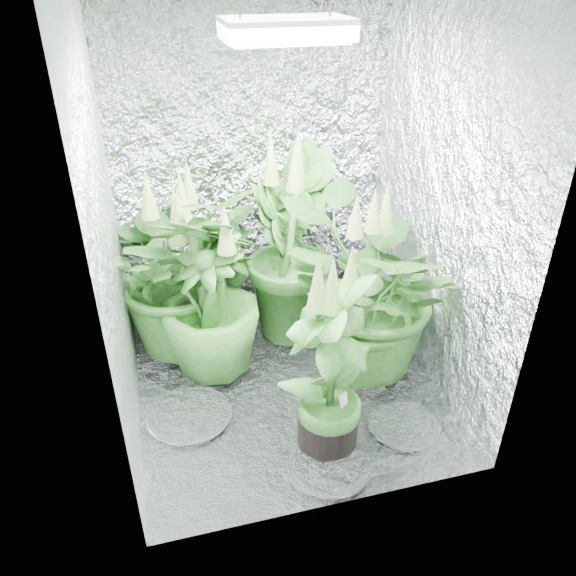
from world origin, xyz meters
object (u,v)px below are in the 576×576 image
(plant_c, at_px, (290,249))
(circulation_fan, at_px, (354,297))
(grow_lamp, at_px, (286,30))
(plant_b, at_px, (223,289))
(plant_f, at_px, (330,369))
(plant_a, at_px, (177,268))
(plant_d, at_px, (210,298))
(plant_e, at_px, (373,295))

(plant_c, relative_size, circulation_fan, 3.75)
(grow_lamp, relative_size, circulation_fan, 1.50)
(grow_lamp, distance_m, circulation_fan, 1.89)
(grow_lamp, bearing_deg, plant_b, 117.10)
(plant_f, xyz_separation_m, circulation_fan, (0.53, 1.06, -0.34))
(plant_b, relative_size, plant_c, 0.70)
(plant_b, distance_m, plant_c, 0.46)
(plant_b, height_order, circulation_fan, plant_b)
(grow_lamp, xyz_separation_m, circulation_fan, (0.61, 0.59, -1.68))
(plant_a, xyz_separation_m, circulation_fan, (1.11, 0.03, -0.39))
(plant_a, relative_size, plant_d, 1.10)
(plant_c, xyz_separation_m, plant_f, (-0.08, -1.00, -0.10))
(plant_c, height_order, plant_e, plant_c)
(grow_lamp, distance_m, plant_f, 1.43)
(plant_b, bearing_deg, grow_lamp, -62.90)
(grow_lamp, height_order, circulation_fan, grow_lamp)
(plant_b, bearing_deg, circulation_fan, 6.51)
(plant_a, relative_size, plant_f, 1.13)
(plant_c, xyz_separation_m, plant_d, (-0.52, -0.28, -0.09))
(plant_b, bearing_deg, plant_e, -33.96)
(plant_a, distance_m, plant_e, 1.12)
(grow_lamp, xyz_separation_m, plant_b, (-0.25, 0.50, -1.43))
(plant_b, relative_size, circulation_fan, 2.62)
(plant_c, relative_size, plant_f, 1.19)
(grow_lamp, relative_size, plant_a, 0.42)
(plant_e, xyz_separation_m, circulation_fan, (0.14, 0.59, -0.39))
(plant_a, xyz_separation_m, plant_f, (0.58, -1.02, -0.05))
(plant_d, height_order, circulation_fan, plant_d)
(circulation_fan, bearing_deg, grow_lamp, -155.48)
(plant_e, height_order, circulation_fan, plant_e)
(plant_a, xyz_separation_m, plant_c, (0.66, -0.02, 0.05))
(plant_e, bearing_deg, grow_lamp, -179.45)
(plant_b, distance_m, plant_f, 1.02)
(grow_lamp, relative_size, plant_c, 0.40)
(circulation_fan, bearing_deg, plant_e, -122.79)
(plant_e, bearing_deg, plant_b, 146.04)
(grow_lamp, height_order, plant_e, grow_lamp)
(plant_b, xyz_separation_m, plant_e, (0.73, -0.49, 0.14))
(plant_e, xyz_separation_m, plant_f, (-0.39, -0.47, -0.05))
(plant_b, distance_m, circulation_fan, 0.91)
(plant_c, xyz_separation_m, plant_e, (0.31, -0.53, -0.05))
(plant_c, bearing_deg, grow_lamp, -106.76)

